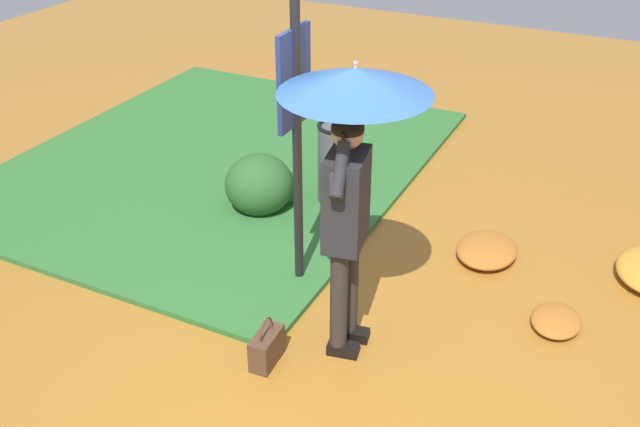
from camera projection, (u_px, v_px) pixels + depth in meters
The scene contains 9 objects.
ground_plane at pixel (339, 362), 4.96m from camera, with size 18.00×18.00×0.00m, color #9E6623.
grass_verge at pixel (220, 161), 7.67m from camera, with size 4.80×4.00×0.05m.
person_with_umbrella at pixel (351, 141), 4.41m from camera, with size 0.96×0.96×2.04m.
info_sign_post at pixel (295, 113), 5.09m from camera, with size 0.44×0.07×2.30m.
handbag at pixel (267, 347), 4.90m from camera, with size 0.31×0.16×0.37m.
trash_bin at pixel (339, 165), 6.69m from camera, with size 0.42×0.42×0.83m.
shrub_cluster at pixel (263, 185), 6.66m from camera, with size 0.70×0.63×0.57m.
leaf_pile_by_bench at pixel (556, 320), 5.28m from camera, with size 0.45×0.36×0.10m.
leaf_pile_far_path at pixel (487, 250), 6.07m from camera, with size 0.63×0.50×0.14m.
Camera 1 is at (-3.44, -1.55, 3.38)m, focal length 40.24 mm.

